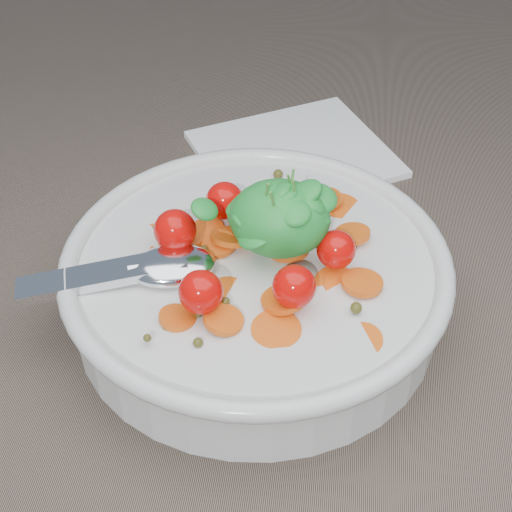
# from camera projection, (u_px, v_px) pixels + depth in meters

# --- Properties ---
(ground) EXTENTS (6.00, 6.00, 0.00)m
(ground) POSITION_uv_depth(u_px,v_px,m) (274.00, 287.00, 0.59)
(ground) COLOR #6D5C4D
(ground) RESTS_ON ground
(bowl) EXTENTS (0.29, 0.27, 0.12)m
(bowl) POSITION_uv_depth(u_px,v_px,m) (256.00, 280.00, 0.55)
(bowl) COLOR silver
(bowl) RESTS_ON ground
(napkin) EXTENTS (0.21, 0.21, 0.01)m
(napkin) POSITION_uv_depth(u_px,v_px,m) (294.00, 154.00, 0.72)
(napkin) COLOR white
(napkin) RESTS_ON ground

